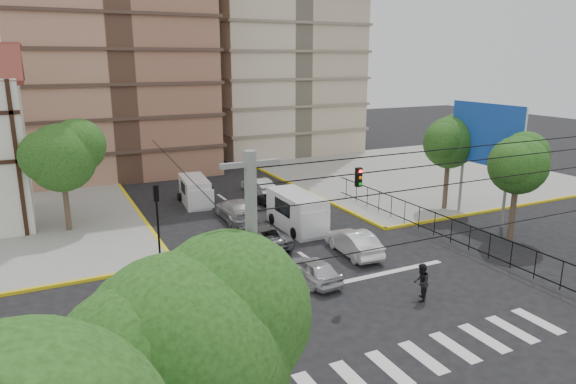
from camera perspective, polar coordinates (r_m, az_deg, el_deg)
ground at (r=25.96m, az=7.40°, el=-10.94°), size 160.00×160.00×0.00m
sidewalk_ne at (r=52.68m, az=13.68°, el=2.01°), size 26.00×26.00×0.15m
crosswalk_stripes at (r=21.83m, az=16.45°, el=-16.69°), size 12.00×2.40×0.01m
stop_line at (r=26.86m, az=5.98°, el=-9.97°), size 13.00×0.40×0.01m
park_fence at (r=34.45m, az=15.87°, el=-4.87°), size 0.10×22.50×1.66m
billboard at (r=37.88m, az=21.19°, el=5.79°), size 0.36×6.20×8.10m
tree_sw_near at (r=11.32m, az=-11.24°, el=-16.80°), size 5.63×4.60×7.57m
tree_park_a at (r=34.43m, az=24.29°, el=3.03°), size 4.41×3.60×6.83m
tree_park_c at (r=39.81m, az=17.58°, el=5.50°), size 4.65×3.80×7.25m
tree_tudor at (r=35.94m, az=-23.76°, el=3.85°), size 5.39×4.40×7.43m
traffic_light_nw at (r=28.87m, az=-14.35°, el=-2.02°), size 0.28×0.22×4.40m
traffic_light_hanging at (r=22.42m, az=10.74°, el=0.84°), size 18.00×9.12×0.92m
utility_pole_sw at (r=12.89m, az=-3.88°, el=-14.96°), size 1.40×0.28×9.00m
van_right_lane at (r=34.22m, az=1.17°, el=-2.35°), size 2.25×5.39×2.43m
van_left_lane at (r=40.89m, az=-10.22°, el=-0.00°), size 2.32×4.84×2.10m
car_silver_front_left at (r=26.64m, az=2.72°, el=-8.59°), size 1.87×3.96×1.31m
car_white_front_right at (r=30.37m, az=7.30°, el=-5.56°), size 1.85×4.59×1.48m
car_grey_mid_left at (r=31.48m, az=-3.29°, el=-4.80°), size 2.87×5.28×1.41m
car_silver_rear_left at (r=36.68m, az=-5.77°, el=-1.95°), size 2.35×5.29×1.51m
car_darkgrey_mid_right at (r=39.62m, az=-1.68°, el=-0.83°), size 1.69×3.77×1.26m
car_white_rear_right at (r=43.95m, az=-3.33°, el=0.73°), size 1.80×4.09×1.31m
pedestrian_crosswalk at (r=25.31m, az=14.58°, el=-9.70°), size 1.13×1.13×1.85m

